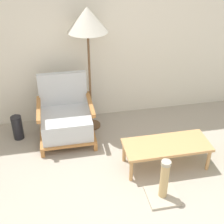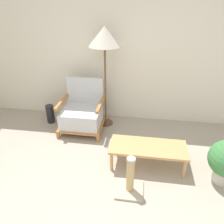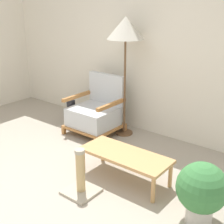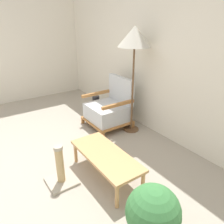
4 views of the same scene
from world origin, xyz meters
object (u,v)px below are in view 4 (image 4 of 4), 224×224
Objects in this scene: coffee_table at (106,157)px; scratching_post at (61,171)px; armchair at (109,109)px; floor_lamp at (135,39)px; vase at (96,104)px; potted_plant at (153,214)px.

coffee_table is 2.04× the size of scratching_post.
armchair is 0.51× the size of floor_lamp.
vase is 0.58× the size of potted_plant.
scratching_post is at bearing -112.13° from coffee_table.
armchair reaches higher than vase.
scratching_post is (-1.17, -0.34, -0.18)m from potted_plant.
scratching_post reaches higher than coffee_table.
scratching_post is (0.57, -1.55, -1.37)m from floor_lamp.
potted_plant is 1.17× the size of scratching_post.
floor_lamp is at bearing 110.14° from scratching_post.
potted_plant is at bearing -21.69° from vase.
potted_plant is (2.11, -0.98, 0.02)m from armchair.
potted_plant is at bearing -34.72° from floor_lamp.
armchair is 1.29m from floor_lamp.
floor_lamp is at bearing 126.60° from coffee_table.
vase is at bearing 138.01° from scratching_post.
floor_lamp is at bearing 145.28° from potted_plant.
coffee_table is (1.15, -0.81, -0.03)m from armchair.
scratching_post is (1.61, -1.45, -0.01)m from vase.
vase is at bearing 152.55° from coffee_table.
vase is at bearing 158.31° from potted_plant.
vase is (-1.81, 0.94, -0.11)m from coffee_table.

